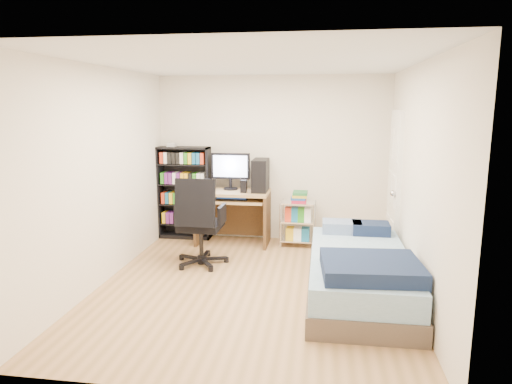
% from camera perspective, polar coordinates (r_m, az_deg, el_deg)
% --- Properties ---
extents(room, '(3.58, 4.08, 2.58)m').
position_cam_1_polar(room, '(5.02, -0.51, 1.51)').
color(room, tan).
rests_on(room, ground).
extents(media_shelf, '(0.81, 0.27, 1.49)m').
position_cam_1_polar(media_shelf, '(7.17, -8.93, 0.05)').
color(media_shelf, black).
rests_on(media_shelf, room).
extents(computer_desk, '(1.08, 0.62, 1.36)m').
position_cam_1_polar(computer_desk, '(6.83, -1.94, -0.42)').
color(computer_desk, tan).
rests_on(computer_desk, room).
extents(office_chair, '(0.70, 0.70, 1.17)m').
position_cam_1_polar(office_chair, '(5.98, -7.01, -5.65)').
color(office_chair, black).
rests_on(office_chair, room).
extents(wire_cart, '(0.52, 0.38, 0.82)m').
position_cam_1_polar(wire_cart, '(6.74, 5.30, -2.32)').
color(wire_cart, white).
rests_on(wire_cart, room).
extents(bed, '(1.08, 2.16, 0.62)m').
position_cam_1_polar(bed, '(5.15, 12.83, -9.82)').
color(bed, brown).
rests_on(bed, room).
extents(door, '(0.12, 0.80, 2.00)m').
position_cam_1_polar(door, '(6.40, 16.87, 0.80)').
color(door, white).
rests_on(door, room).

